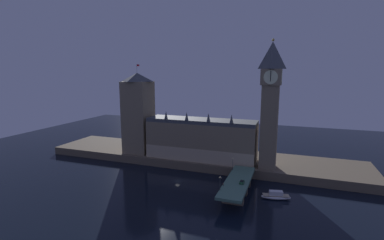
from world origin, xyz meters
TOP-DOWN VIEW (x-y plane):
  - ground_plane at (0.00, 0.00)m, footprint 400.00×400.00m
  - embankment at (0.00, 39.00)m, footprint 220.00×42.00m
  - parliament_hall at (4.68, 29.63)m, footprint 72.22×18.60m
  - clock_tower at (48.02, 26.28)m, footprint 11.79×11.90m
  - victoria_tower at (-42.80, 30.42)m, footprint 18.20×18.20m
  - bridge at (35.88, -5.00)m, footprint 12.04×46.00m
  - car_southbound_lead at (38.53, -7.79)m, footprint 2.10×4.49m
  - pedestrian_near_rail at (30.58, -14.87)m, footprint 0.38×0.38m
  - street_lamp_near at (30.18, -19.72)m, footprint 1.34×0.60m
  - street_lamp_far at (30.18, 9.72)m, footprint 1.34×0.60m
  - boat_downstream at (55.09, -4.59)m, footprint 15.09×7.47m

SIDE VIEW (x-z plane):
  - ground_plane at x=0.00m, z-range 0.00..0.00m
  - boat_downstream at x=55.09m, z-range -0.56..3.62m
  - embankment at x=0.00m, z-range 0.00..5.37m
  - bridge at x=35.88m, z-range 1.38..8.62m
  - car_southbound_lead at x=38.53m, z-range 7.20..8.53m
  - pedestrian_near_rail at x=30.58m, z-range 7.30..9.15m
  - street_lamp_near at x=30.18m, z-range 8.10..14.94m
  - street_lamp_far at x=30.18m, z-range 8.14..15.30m
  - parliament_hall at x=4.68m, z-range 2.63..34.69m
  - victoria_tower at x=-42.80m, z-range 2.48..65.08m
  - clock_tower at x=48.02m, z-range 7.54..83.26m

